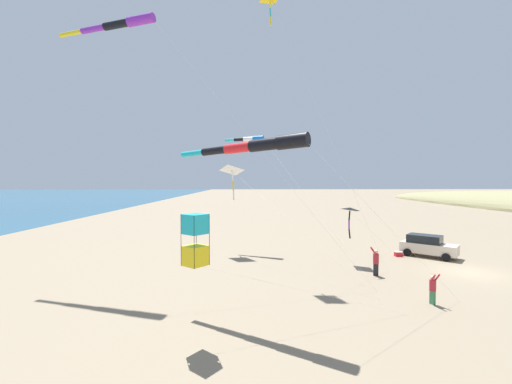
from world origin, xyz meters
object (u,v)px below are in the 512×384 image
Objects in this scene: kite_box_yellow_midlevel at (195,240)px; kite_windsock_white_trailing at (256,146)px; kite_windsock_long_streamer_right at (250,139)px; kite_delta_long_streamer_left at (350,210)px; cooler_box at (398,254)px; kite_delta_checkered_midright at (232,171)px; person_adult_flyer at (376,260)px; kite_windsock_striped_overhead at (119,24)px; parked_car at (428,246)px; person_child_green_jacket at (433,287)px.

kite_windsock_white_trailing is at bearing -137.33° from kite_box_yellow_midlevel.
kite_delta_long_streamer_left is (-7.68, 6.36, -6.34)m from kite_windsock_long_streamer_right.
kite_windsock_long_streamer_right reaches higher than kite_windsock_white_trailing.
cooler_box is 16.23m from kite_delta_checkered_midright.
person_adult_flyer is 0.09× the size of kite_windsock_striped_overhead.
kite_delta_long_streamer_left reaches higher than parked_car.
kite_windsock_striped_overhead reaches higher than person_child_green_jacket.
kite_windsock_long_streamer_right is 14.05m from kite_windsock_striped_overhead.
kite_delta_checkered_midright is at bearing -8.93° from parked_car.
kite_delta_long_streamer_left is at bearing 15.03° from parked_car.
kite_delta_long_streamer_left is at bearing -173.51° from kite_windsock_striped_overhead.
kite_windsock_striped_overhead is (17.54, -1.42, 16.14)m from person_adult_flyer.
kite_windsock_white_trailing reaches higher than person_child_green_jacket.
kite_windsock_long_streamer_right reaches higher than person_child_green_jacket.
kite_box_yellow_midlevel is at bearing 15.68° from person_child_green_jacket.
kite_windsock_striped_overhead is at bearing -4.64° from person_adult_flyer.
cooler_box is at bearing -4.65° from parked_car.
parked_car reaches higher than cooler_box.
kite_windsock_long_streamer_right is 1.04× the size of kite_delta_checkered_midright.
kite_delta_long_streamer_left is at bearing -131.10° from kite_box_yellow_midlevel.
cooler_box is 0.38× the size of person_child_green_jacket.
kite_delta_long_streamer_left is 0.30× the size of kite_windsock_striped_overhead.
kite_windsock_striped_overhead is 1.56× the size of kite_delta_checkered_midright.
kite_delta_checkered_midright is at bearing -93.67° from kite_box_yellow_midlevel.
kite_windsock_white_trailing is at bearing 50.63° from kite_delta_long_streamer_left.
kite_box_yellow_midlevel is at bearing 42.67° from kite_windsock_white_trailing.
person_child_green_jacket is at bearing 129.08° from kite_delta_checkered_midright.
kite_delta_checkered_midright is (-7.60, -6.57, -9.76)m from kite_windsock_striped_overhead.
kite_windsock_long_streamer_right is 0.67× the size of kite_windsock_striped_overhead.
kite_delta_long_streamer_left reaches higher than cooler_box.
kite_windsock_white_trailing is (9.25, 0.97, 7.17)m from person_child_green_jacket.
person_adult_flyer is 5.27m from person_child_green_jacket.
parked_car is at bearing -142.14° from kite_box_yellow_midlevel.
kite_delta_checkered_midright is at bearing -50.92° from person_child_green_jacket.
kite_windsock_striped_overhead is at bearing 6.49° from kite_delta_long_streamer_left.
parked_car is 22.82m from kite_box_yellow_midlevel.
kite_delta_checkered_midright reaches higher than person_child_green_jacket.
kite_windsock_striped_overhead is at bearing -56.65° from kite_box_yellow_midlevel.
kite_windsock_long_streamer_right reaches higher than cooler_box.
person_adult_flyer is 12.61m from kite_windsock_white_trailing.
parked_car is 29.57m from kite_windsock_striped_overhead.
parked_car is at bearing 171.07° from kite_delta_checkered_midright.
kite_windsock_white_trailing is 16.08m from kite_windsock_long_streamer_right.
person_adult_flyer is at bearing -142.24° from kite_box_yellow_midlevel.
parked_car is 0.29× the size of kite_windsock_white_trailing.
kite_delta_long_streamer_left reaches higher than person_child_green_jacket.
kite_delta_long_streamer_left is (5.04, 2.21, 4.00)m from cooler_box.
kite_windsock_long_streamer_right is at bearing -90.47° from kite_windsock_white_trailing.
cooler_box is 19.10m from kite_windsock_white_trailing.
person_adult_flyer is (4.39, 5.56, 0.85)m from cooler_box.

